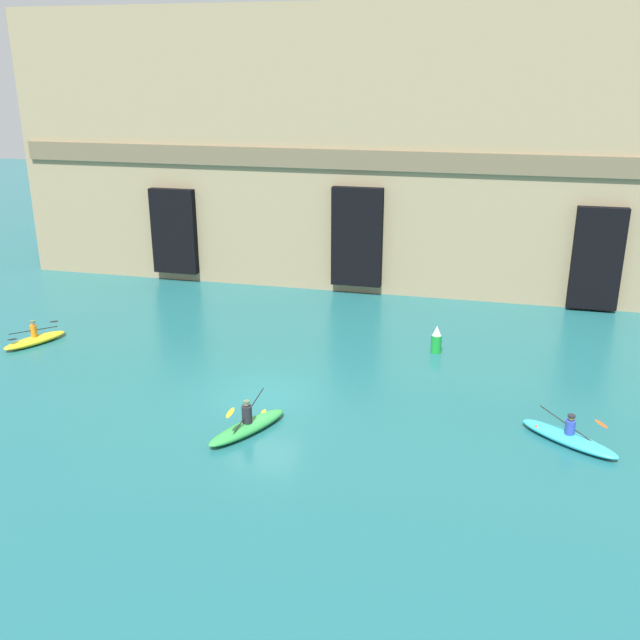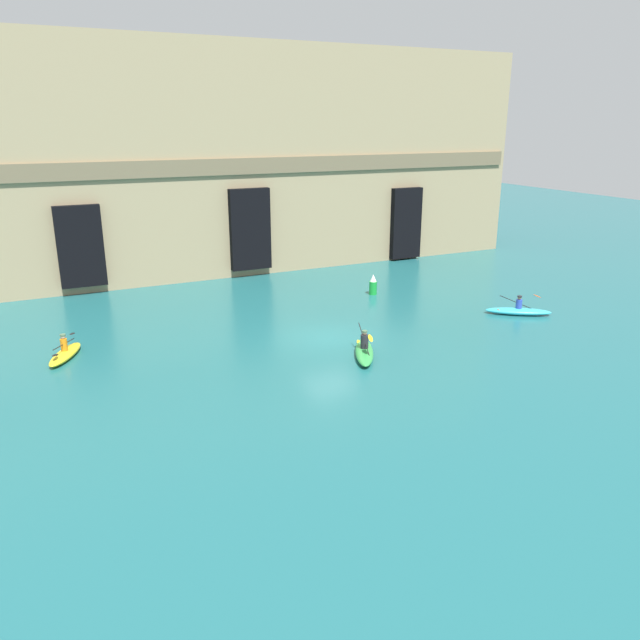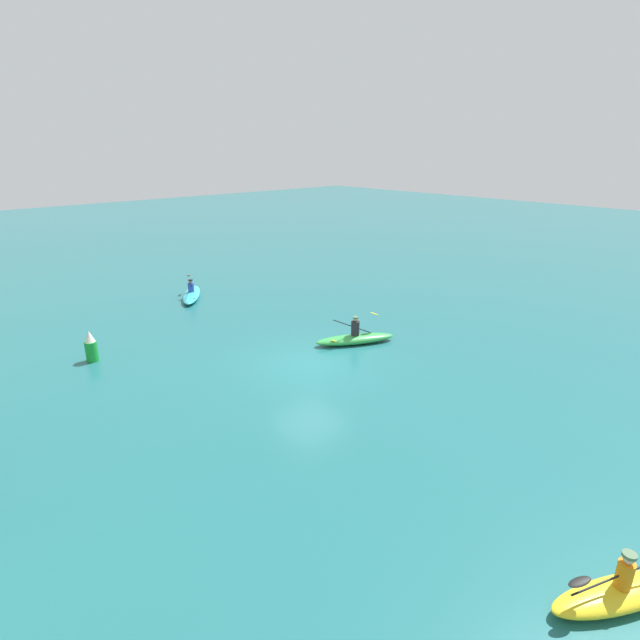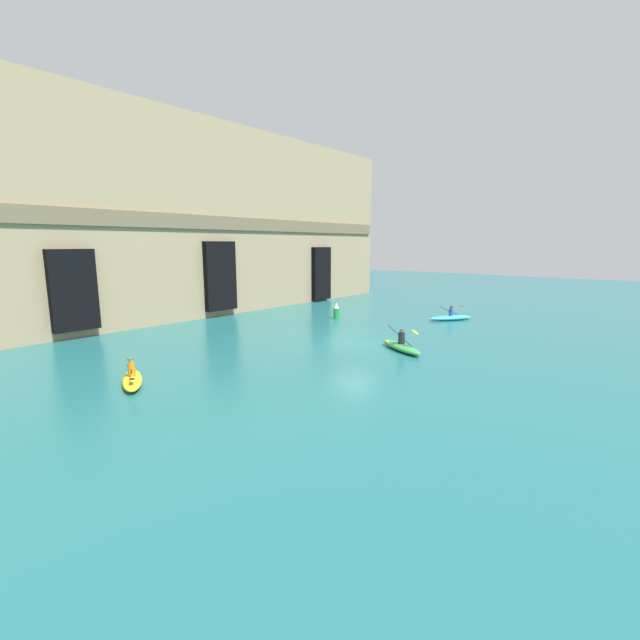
{
  "view_description": "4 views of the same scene",
  "coord_description": "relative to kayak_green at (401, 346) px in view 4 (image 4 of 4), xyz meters",
  "views": [
    {
      "loc": [
        7.59,
        -22.62,
        11.51
      ],
      "look_at": [
        1.65,
        1.92,
        2.47
      ],
      "focal_mm": 40.0,
      "sensor_mm": 36.0,
      "label": 1
    },
    {
      "loc": [
        -12.45,
        -24.59,
        9.72
      ],
      "look_at": [
        -0.43,
        0.15,
        0.91
      ],
      "focal_mm": 35.0,
      "sensor_mm": 36.0,
      "label": 2
    },
    {
      "loc": [
        -12.74,
        11.12,
        7.73
      ],
      "look_at": [
        -1.22,
        0.58,
        2.21
      ],
      "focal_mm": 28.0,
      "sensor_mm": 36.0,
      "label": 3
    },
    {
      "loc": [
        -18.95,
        -13.43,
        5.47
      ],
      "look_at": [
        0.13,
        2.65,
        1.03
      ],
      "focal_mm": 24.0,
      "sensor_mm": 36.0,
      "label": 4
    }
  ],
  "objects": [
    {
      "name": "kayak_yellow",
      "position": [
        -11.66,
        5.38,
        -0.02
      ],
      "size": [
        1.93,
        2.85,
        1.09
      ],
      "rotation": [
        0.0,
        0.0,
        4.24
      ],
      "color": "yellow",
      "rests_on": "ground"
    },
    {
      "name": "cliff_bluff",
      "position": [
        1.34,
        19.23,
        6.95
      ],
      "size": [
        39.9,
        6.77,
        14.43
      ],
      "color": "#9E8966",
      "rests_on": "ground"
    },
    {
      "name": "ground_plane",
      "position": [
        -0.29,
        2.74,
        -0.24
      ],
      "size": [
        120.0,
        120.0,
        0.0
      ],
      "primitive_type": "plane",
      "color": "#1E6066"
    },
    {
      "name": "kayak_green",
      "position": [
        0.0,
        0.0,
        0.0
      ],
      "size": [
        2.21,
        3.28,
        1.26
      ],
      "rotation": [
        0.0,
        0.0,
        1.09
      ],
      "color": "green",
      "rests_on": "ground"
    },
    {
      "name": "marker_buoy",
      "position": [
        5.48,
        8.55,
        0.32
      ],
      "size": [
        0.45,
        0.45,
        1.2
      ],
      "color": "green",
      "rests_on": "ground"
    },
    {
      "name": "kayak_cyan",
      "position": [
        10.31,
        1.76,
        -0.03
      ],
      "size": [
        3.25,
        2.6,
        1.1
      ],
      "rotation": [
        0.0,
        0.0,
        2.54
      ],
      "color": "#33B2C6",
      "rests_on": "ground"
    }
  ]
}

